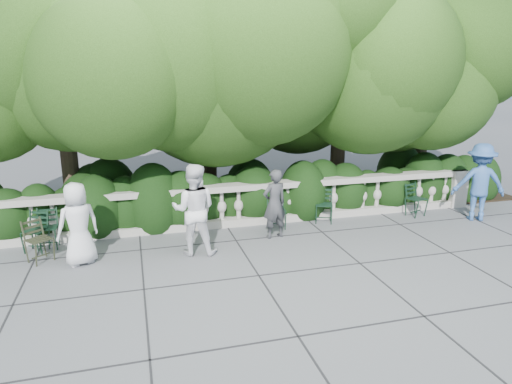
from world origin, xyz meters
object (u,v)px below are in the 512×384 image
object	(u,v)px
chair_b	(48,251)
chair_c	(277,230)
chair_e	(420,217)
person_casual_man	(194,210)
person_woman_grey	(274,204)
person_older_blue	(479,182)
chair_f	(323,224)
chair_a	(34,254)
person_businessman	(78,224)
chair_weathered	(46,263)

from	to	relation	value
chair_b	chair_c	xyz separation A→B (m)	(4.88, -0.06, 0.00)
chair_e	person_casual_man	bearing A→B (deg)	170.12
person_woman_grey	person_older_blue	world-z (taller)	person_older_blue
chair_b	chair_f	world-z (taller)	same
person_woman_grey	chair_a	bearing A→B (deg)	-16.76
chair_b	chair_f	distance (m)	6.08
chair_b	chair_a	bearing A→B (deg)	-153.29
person_businessman	person_casual_man	xyz separation A→B (m)	(2.16, -0.05, 0.12)
person_casual_man	person_older_blue	bearing A→B (deg)	-161.70
person_woman_grey	person_businessman	bearing A→B (deg)	-7.28
person_businessman	chair_b	bearing A→B (deg)	-74.29
chair_a	chair_c	bearing A→B (deg)	21.11
chair_a	chair_f	world-z (taller)	same
chair_a	person_casual_man	world-z (taller)	person_casual_man
chair_weathered	person_businessman	distance (m)	1.05
chair_b	chair_weathered	bearing A→B (deg)	-84.23
chair_e	chair_b	bearing A→B (deg)	161.52
chair_b	person_older_blue	distance (m)	9.88
person_woman_grey	person_casual_man	xyz separation A→B (m)	(-1.80, -0.43, 0.15)
chair_a	chair_e	bearing A→B (deg)	20.57
chair_f	person_casual_man	distance (m)	3.45
chair_b	chair_c	size ratio (longest dim) A/B	1.00
chair_a	chair_c	size ratio (longest dim) A/B	1.00
chair_f	person_woman_grey	distance (m)	1.67
chair_e	person_businessman	distance (m)	7.96
chair_f	person_casual_man	world-z (taller)	person_casual_man
person_woman_grey	person_older_blue	xyz separation A→B (m)	(5.14, -0.13, 0.18)
chair_e	chair_weathered	size ratio (longest dim) A/B	1.00
chair_a	chair_weathered	bearing A→B (deg)	-39.66
chair_weathered	person_older_blue	xyz separation A→B (m)	(9.76, 0.06, 0.94)
chair_b	person_businessman	bearing A→B (deg)	-48.62
chair_e	chair_weathered	distance (m)	8.57
person_businessman	person_woman_grey	world-z (taller)	person_businessman
chair_b	person_older_blue	world-z (taller)	person_older_blue
chair_f	person_older_blue	bearing A→B (deg)	12.09
chair_weathered	person_woman_grey	bearing A→B (deg)	-36.76
person_older_blue	chair_f	bearing A→B (deg)	14.21
chair_f	person_woman_grey	bearing A→B (deg)	-138.16
person_older_blue	chair_e	bearing A→B (deg)	1.47
person_older_blue	chair_b	bearing A→B (deg)	20.43
chair_f	chair_weathered	bearing A→B (deg)	-151.61
chair_b	person_casual_man	size ratio (longest dim) A/B	0.46
chair_e	chair_weathered	xyz separation A→B (m)	(-8.56, -0.56, 0.00)
chair_weathered	person_casual_man	xyz separation A→B (m)	(2.82, -0.25, 0.91)
chair_b	person_businessman	size ratio (longest dim) A/B	0.53
chair_a	chair_e	world-z (taller)	same
chair_c	chair_weathered	xyz separation A→B (m)	(-4.83, -0.59, 0.00)
chair_e	person_woman_grey	size ratio (longest dim) A/B	0.55
chair_weathered	person_older_blue	distance (m)	9.81
person_woman_grey	chair_weathered	bearing A→B (deg)	-10.45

